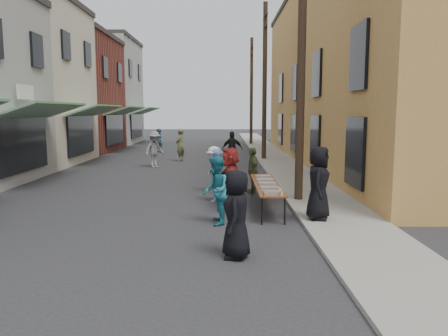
{
  "coord_description": "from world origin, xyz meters",
  "views": [
    {
      "loc": [
        1.92,
        -10.61,
        2.86
      ],
      "look_at": [
        1.93,
        1.39,
        1.3
      ],
      "focal_mm": 35.0,
      "sensor_mm": 36.0,
      "label": 1
    }
  ],
  "objects_px": {
    "utility_pole_near": "(301,57)",
    "utility_pole_far": "(251,92)",
    "guest_front_c": "(216,191)",
    "server": "(319,183)",
    "serving_table": "(266,185)",
    "utility_pole_mid": "(265,83)",
    "guest_front_a": "(236,214)",
    "catering_tray_sausage": "(273,192)"
  },
  "relations": [
    {
      "from": "utility_pole_near",
      "to": "utility_pole_far",
      "type": "xyz_separation_m",
      "value": [
        0.0,
        24.0,
        0.0
      ]
    },
    {
      "from": "utility_pole_mid",
      "to": "utility_pole_near",
      "type": "bearing_deg",
      "value": -90.0
    },
    {
      "from": "catering_tray_sausage",
      "to": "guest_front_a",
      "type": "bearing_deg",
      "value": -110.31
    },
    {
      "from": "utility_pole_near",
      "to": "utility_pole_far",
      "type": "bearing_deg",
      "value": 90.0
    },
    {
      "from": "guest_front_c",
      "to": "utility_pole_far",
      "type": "bearing_deg",
      "value": 173.89
    },
    {
      "from": "utility_pole_near",
      "to": "server",
      "type": "distance_m",
      "value": 4.34
    },
    {
      "from": "utility_pole_far",
      "to": "guest_front_c",
      "type": "bearing_deg",
      "value": -95.49
    },
    {
      "from": "catering_tray_sausage",
      "to": "utility_pole_far",
      "type": "bearing_deg",
      "value": 87.59
    },
    {
      "from": "utility_pole_mid",
      "to": "catering_tray_sausage",
      "type": "distance_m",
      "value": 15.08
    },
    {
      "from": "serving_table",
      "to": "catering_tray_sausage",
      "type": "relative_size",
      "value": 8.0
    },
    {
      "from": "utility_pole_far",
      "to": "server",
      "type": "bearing_deg",
      "value": -89.89
    },
    {
      "from": "server",
      "to": "serving_table",
      "type": "bearing_deg",
      "value": 52.24
    },
    {
      "from": "guest_front_c",
      "to": "server",
      "type": "distance_m",
      "value": 2.63
    },
    {
      "from": "utility_pole_far",
      "to": "server",
      "type": "xyz_separation_m",
      "value": [
        0.05,
        -26.62,
        -3.46
      ]
    },
    {
      "from": "catering_tray_sausage",
      "to": "server",
      "type": "height_order",
      "value": "server"
    },
    {
      "from": "utility_pole_near",
      "to": "serving_table",
      "type": "relative_size",
      "value": 2.25
    },
    {
      "from": "utility_pole_mid",
      "to": "utility_pole_far",
      "type": "distance_m",
      "value": 12.0
    },
    {
      "from": "serving_table",
      "to": "utility_pole_mid",
      "type": "bearing_deg",
      "value": 85.06
    },
    {
      "from": "utility_pole_near",
      "to": "guest_front_a",
      "type": "bearing_deg",
      "value": -111.86
    },
    {
      "from": "utility_pole_near",
      "to": "utility_pole_far",
      "type": "distance_m",
      "value": 24.0
    },
    {
      "from": "serving_table",
      "to": "guest_front_c",
      "type": "relative_size",
      "value": 2.29
    },
    {
      "from": "utility_pole_far",
      "to": "guest_front_a",
      "type": "relative_size",
      "value": 5.15
    },
    {
      "from": "guest_front_a",
      "to": "server",
      "type": "bearing_deg",
      "value": 147.07
    },
    {
      "from": "serving_table",
      "to": "guest_front_a",
      "type": "height_order",
      "value": "guest_front_a"
    },
    {
      "from": "utility_pole_near",
      "to": "catering_tray_sausage",
      "type": "height_order",
      "value": "utility_pole_near"
    },
    {
      "from": "catering_tray_sausage",
      "to": "guest_front_c",
      "type": "distance_m",
      "value": 1.47
    },
    {
      "from": "guest_front_a",
      "to": "serving_table",
      "type": "bearing_deg",
      "value": 173.05
    },
    {
      "from": "serving_table",
      "to": "guest_front_a",
      "type": "xyz_separation_m",
      "value": [
        -1.01,
        -4.39,
        0.16
      ]
    },
    {
      "from": "utility_pole_near",
      "to": "server",
      "type": "relative_size",
      "value": 4.78
    },
    {
      "from": "serving_table",
      "to": "guest_front_a",
      "type": "bearing_deg",
      "value": -103.0
    },
    {
      "from": "utility_pole_far",
      "to": "catering_tray_sausage",
      "type": "height_order",
      "value": "utility_pole_far"
    },
    {
      "from": "utility_pole_far",
      "to": "guest_front_c",
      "type": "relative_size",
      "value": 5.14
    },
    {
      "from": "utility_pole_mid",
      "to": "utility_pole_far",
      "type": "height_order",
      "value": "same"
    },
    {
      "from": "catering_tray_sausage",
      "to": "guest_front_c",
      "type": "bearing_deg",
      "value": -172.88
    },
    {
      "from": "utility_pole_near",
      "to": "guest_front_c",
      "type": "distance_m",
      "value": 5.23
    },
    {
      "from": "server",
      "to": "catering_tray_sausage",
      "type": "bearing_deg",
      "value": 105.57
    },
    {
      "from": "utility_pole_near",
      "to": "guest_front_c",
      "type": "xyz_separation_m",
      "value": [
        -2.57,
        -2.75,
        -3.63
      ]
    },
    {
      "from": "utility_pole_far",
      "to": "serving_table",
      "type": "distance_m",
      "value": 25.23
    },
    {
      "from": "serving_table",
      "to": "server",
      "type": "bearing_deg",
      "value": -55.4
    },
    {
      "from": "serving_table",
      "to": "guest_front_c",
      "type": "distance_m",
      "value": 2.34
    },
    {
      "from": "guest_front_c",
      "to": "serving_table",
      "type": "bearing_deg",
      "value": 140.93
    },
    {
      "from": "utility_pole_near",
      "to": "serving_table",
      "type": "bearing_deg",
      "value": -140.43
    }
  ]
}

